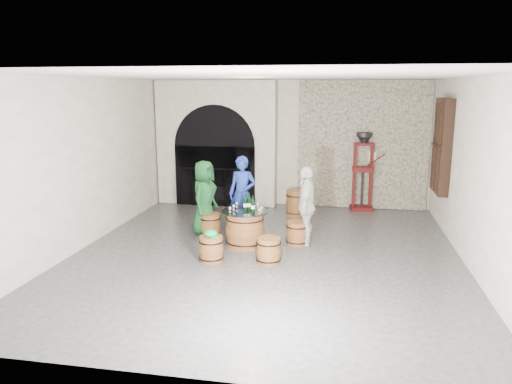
% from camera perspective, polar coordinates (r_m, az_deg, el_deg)
% --- Properties ---
extents(ground, '(8.00, 8.00, 0.00)m').
position_cam_1_polar(ground, '(9.01, 1.16, -7.33)').
color(ground, '#2E2E31').
rests_on(ground, ground).
extents(wall_back, '(8.00, 0.00, 8.00)m').
position_cam_1_polar(wall_back, '(12.54, 4.14, 5.69)').
color(wall_back, beige).
rests_on(wall_back, ground).
extents(wall_front, '(8.00, 0.00, 8.00)m').
position_cam_1_polar(wall_front, '(4.80, -6.47, -4.94)').
color(wall_front, beige).
rests_on(wall_front, ground).
extents(wall_left, '(0.00, 8.00, 8.00)m').
position_cam_1_polar(wall_left, '(9.79, -19.50, 3.20)').
color(wall_left, beige).
rests_on(wall_left, ground).
extents(wall_right, '(0.00, 8.00, 8.00)m').
position_cam_1_polar(wall_right, '(8.77, 24.42, 1.84)').
color(wall_right, beige).
rests_on(wall_right, ground).
extents(ceiling, '(8.00, 8.00, 0.00)m').
position_cam_1_polar(ceiling, '(8.50, 1.25, 13.47)').
color(ceiling, beige).
rests_on(ceiling, wall_back).
extents(stone_facing_panel, '(3.20, 0.12, 3.18)m').
position_cam_1_polar(stone_facing_panel, '(12.41, 12.43, 5.37)').
color(stone_facing_panel, tan).
rests_on(stone_facing_panel, ground).
extents(arched_opening, '(3.10, 0.60, 3.19)m').
position_cam_1_polar(arched_opening, '(12.63, -4.63, 5.64)').
color(arched_opening, beige).
rests_on(arched_opening, ground).
extents(shuttered_window, '(0.23, 1.10, 2.00)m').
position_cam_1_polar(shuttered_window, '(11.04, 20.98, 5.09)').
color(shuttered_window, black).
rests_on(shuttered_window, wall_right).
extents(barrel_table, '(0.91, 0.91, 0.70)m').
position_cam_1_polar(barrel_table, '(9.36, -1.29, -4.33)').
color(barrel_table, brown).
rests_on(barrel_table, ground).
extents(barrel_stool_left, '(0.44, 0.44, 0.46)m').
position_cam_1_polar(barrel_stool_left, '(10.12, -5.40, -3.85)').
color(barrel_stool_left, brown).
rests_on(barrel_stool_left, ground).
extents(barrel_stool_far, '(0.44, 0.44, 0.46)m').
position_cam_1_polar(barrel_stool_far, '(10.38, -1.61, -3.38)').
color(barrel_stool_far, brown).
rests_on(barrel_stool_far, ground).
extents(barrel_stool_right, '(0.44, 0.44, 0.46)m').
position_cam_1_polar(barrel_stool_right, '(9.53, 4.86, -4.84)').
color(barrel_stool_right, brown).
rests_on(barrel_stool_right, ground).
extents(barrel_stool_near_right, '(0.44, 0.44, 0.46)m').
position_cam_1_polar(barrel_stool_near_right, '(8.52, 1.49, -6.88)').
color(barrel_stool_near_right, brown).
rests_on(barrel_stool_near_right, ground).
extents(barrel_stool_near_left, '(0.44, 0.44, 0.46)m').
position_cam_1_polar(barrel_stool_near_left, '(8.63, -5.29, -6.67)').
color(barrel_stool_near_left, brown).
rests_on(barrel_stool_near_left, ground).
extents(green_cap, '(0.26, 0.22, 0.12)m').
position_cam_1_polar(green_cap, '(8.55, -5.30, -4.90)').
color(green_cap, '#0E9B53').
rests_on(green_cap, barrel_stool_near_left).
extents(person_green, '(0.62, 0.84, 1.55)m').
position_cam_1_polar(person_green, '(10.10, -6.09, -0.66)').
color(person_green, '#12431E').
rests_on(person_green, ground).
extents(person_blue, '(0.64, 0.47, 1.62)m').
position_cam_1_polar(person_blue, '(10.23, -1.63, -0.25)').
color(person_blue, navy).
rests_on(person_blue, ground).
extents(person_white, '(0.43, 0.93, 1.55)m').
position_cam_1_polar(person_white, '(9.42, 5.97, -1.61)').
color(person_white, silver).
rests_on(person_white, ground).
extents(wine_bottle_left, '(0.08, 0.08, 0.32)m').
position_cam_1_polar(wine_bottle_left, '(9.28, -1.27, -1.37)').
color(wine_bottle_left, black).
rests_on(wine_bottle_left, barrel_table).
extents(wine_bottle_center, '(0.08, 0.08, 0.32)m').
position_cam_1_polar(wine_bottle_center, '(9.13, -0.37, -1.60)').
color(wine_bottle_center, black).
rests_on(wine_bottle_center, barrel_table).
extents(wine_bottle_right, '(0.08, 0.08, 0.32)m').
position_cam_1_polar(wine_bottle_right, '(9.30, -0.82, -1.34)').
color(wine_bottle_right, black).
rests_on(wine_bottle_right, barrel_table).
extents(tasting_glass_a, '(0.05, 0.05, 0.10)m').
position_cam_1_polar(tasting_glass_a, '(9.17, -3.08, -2.07)').
color(tasting_glass_a, '#B36322').
rests_on(tasting_glass_a, barrel_table).
extents(tasting_glass_b, '(0.05, 0.05, 0.10)m').
position_cam_1_polar(tasting_glass_b, '(9.18, 0.65, -2.05)').
color(tasting_glass_b, '#B36322').
rests_on(tasting_glass_b, barrel_table).
extents(tasting_glass_c, '(0.05, 0.05, 0.10)m').
position_cam_1_polar(tasting_glass_c, '(9.56, -2.27, -1.49)').
color(tasting_glass_c, '#B36322').
rests_on(tasting_glass_c, barrel_table).
extents(tasting_glass_d, '(0.05, 0.05, 0.10)m').
position_cam_1_polar(tasting_glass_d, '(9.48, 0.22, -1.59)').
color(tasting_glass_d, '#B36322').
rests_on(tasting_glass_d, barrel_table).
extents(tasting_glass_e, '(0.05, 0.05, 0.10)m').
position_cam_1_polar(tasting_glass_e, '(9.03, 0.39, -2.28)').
color(tasting_glass_e, '#B36322').
rests_on(tasting_glass_e, barrel_table).
extents(tasting_glass_f, '(0.05, 0.05, 0.10)m').
position_cam_1_polar(tasting_glass_f, '(9.35, -2.62, -1.80)').
color(tasting_glass_f, '#B36322').
rests_on(tasting_glass_f, barrel_table).
extents(side_barrel, '(0.47, 0.47, 0.62)m').
position_cam_1_polar(side_barrel, '(11.62, 4.64, -1.31)').
color(side_barrel, brown).
rests_on(side_barrel, ground).
extents(corking_press, '(0.82, 0.51, 1.94)m').
position_cam_1_polar(corking_press, '(12.24, 12.48, 3.05)').
color(corking_press, '#480D0C').
rests_on(corking_press, ground).
extents(control_box, '(0.18, 0.10, 0.22)m').
position_cam_1_polar(control_box, '(12.38, 13.55, 4.13)').
color(control_box, silver).
rests_on(control_box, wall_back).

